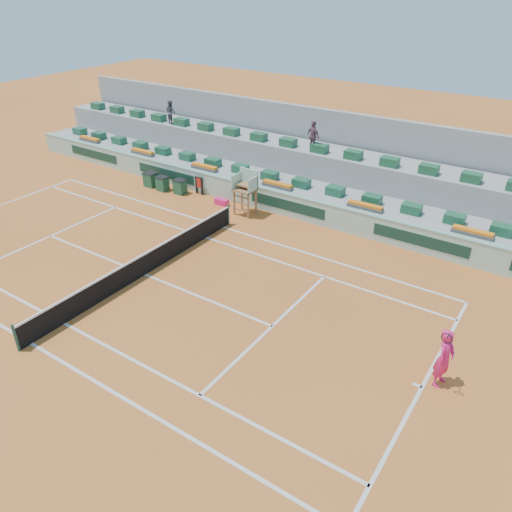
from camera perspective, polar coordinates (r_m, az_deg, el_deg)
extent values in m
plane|color=#AB5521|center=(21.72, -12.54, -2.08)|extent=(90.00, 90.00, 0.00)
cube|color=#999996|center=(28.93, 2.53, 8.17)|extent=(36.00, 4.00, 1.20)
cube|color=#999996|center=(29.98, 4.20, 10.33)|extent=(36.00, 2.40, 2.60)
cube|color=#999996|center=(31.04, 5.79, 12.68)|extent=(36.00, 0.40, 4.40)
cube|color=#EC1E6A|center=(27.73, -3.96, 6.19)|extent=(0.79, 0.35, 0.35)
imported|color=#484954|center=(34.04, -9.73, 15.91)|extent=(0.83, 0.71, 1.48)
imported|color=#754E5B|center=(28.19, 6.56, 13.47)|extent=(1.04, 0.74, 1.63)
cube|color=silver|center=(16.75, 18.45, -14.04)|extent=(0.12, 10.97, 0.01)
cube|color=silver|center=(19.15, -24.30, -9.10)|extent=(23.77, 0.12, 0.01)
cube|color=silver|center=(25.24, -3.75, 3.31)|extent=(23.77, 0.12, 0.01)
cube|color=silver|center=(19.68, -21.06, -7.21)|extent=(23.77, 0.12, 0.01)
cube|color=silver|center=(24.29, -5.71, 2.12)|extent=(23.77, 0.12, 0.01)
cube|color=silver|center=(26.30, -22.41, 2.14)|extent=(0.12, 8.23, 0.01)
cube|color=silver|center=(18.26, 1.88, -8.03)|extent=(0.12, 8.23, 0.01)
cube|color=silver|center=(21.72, -12.54, -2.07)|extent=(12.80, 0.12, 0.01)
cube|color=silver|center=(16.76, 17.95, -13.88)|extent=(0.30, 0.12, 0.01)
cube|color=black|center=(21.49, -12.67, -1.04)|extent=(0.03, 11.87, 0.92)
cube|color=white|center=(21.25, -12.82, 0.11)|extent=(0.06, 11.87, 0.07)
cylinder|color=#1F4838|center=(18.68, -25.77, -8.43)|extent=(0.10, 0.10, 1.10)
cylinder|color=#1F4838|center=(25.33, -3.17, 4.80)|extent=(0.10, 0.10, 1.10)
cube|color=#A2CBB4|center=(27.21, 0.08, 6.78)|extent=(36.00, 0.30, 1.20)
cube|color=#79A38F|center=(26.98, 0.08, 8.01)|extent=(36.00, 0.34, 0.06)
cube|color=#133428|center=(35.58, -18.07, 10.98)|extent=(4.40, 0.02, 0.56)
cube|color=#133428|center=(30.94, -10.27, 9.27)|extent=(4.40, 0.02, 0.56)
cube|color=#133428|center=(26.10, 3.55, 5.80)|extent=(4.40, 0.02, 0.56)
cube|color=#133428|center=(23.71, 18.22, 1.71)|extent=(4.40, 0.02, 0.56)
cube|color=brown|center=(26.34, -2.51, 6.12)|extent=(0.08, 0.08, 1.35)
cube|color=brown|center=(25.85, -0.89, 5.68)|extent=(0.08, 0.08, 1.35)
cube|color=brown|center=(26.85, -1.62, 6.61)|extent=(0.08, 0.08, 1.35)
cube|color=brown|center=(26.38, -0.02, 6.19)|extent=(0.08, 0.08, 1.35)
cube|color=brown|center=(26.08, -1.28, 7.60)|extent=(1.10, 0.90, 0.08)
cube|color=#A2CBB4|center=(26.18, -0.81, 8.89)|extent=(1.10, 0.08, 1.00)
cube|color=#A2CBB4|center=(26.23, -2.23, 8.56)|extent=(0.06, 0.90, 0.80)
cube|color=#A2CBB4|center=(25.67, -0.33, 8.10)|extent=(0.06, 0.90, 0.80)
cube|color=brown|center=(26.06, -1.16, 8.16)|extent=(0.80, 0.60, 0.08)
cube|color=brown|center=(26.22, -1.70, 5.25)|extent=(0.90, 0.08, 0.06)
cube|color=brown|center=(26.06, -1.71, 6.05)|extent=(0.90, 0.08, 0.06)
cube|color=brown|center=(25.92, -1.72, 6.76)|extent=(0.90, 0.08, 0.06)
cube|color=#1B5234|center=(38.52, -19.49, 13.31)|extent=(0.90, 0.60, 0.44)
cube|color=#1B5234|center=(36.98, -17.52, 13.00)|extent=(0.90, 0.60, 0.44)
cube|color=#1B5234|center=(35.49, -15.38, 12.64)|extent=(0.90, 0.60, 0.44)
cube|color=#1B5234|center=(34.05, -13.07, 12.23)|extent=(0.90, 0.60, 0.44)
cube|color=#1B5234|center=(32.68, -10.57, 11.76)|extent=(0.90, 0.60, 0.44)
cube|color=#1B5234|center=(31.36, -7.87, 11.23)|extent=(0.90, 0.60, 0.44)
cube|color=#1B5234|center=(30.13, -4.95, 10.63)|extent=(0.90, 0.60, 0.44)
cube|color=#1B5234|center=(28.98, -1.80, 9.95)|extent=(0.90, 0.60, 0.44)
cube|color=#1B5234|center=(27.93, 1.59, 9.18)|extent=(0.90, 0.60, 0.44)
cube|color=#1B5234|center=(26.98, 5.21, 8.32)|extent=(0.90, 0.60, 0.44)
cube|color=#1B5234|center=(26.15, 9.05, 7.37)|extent=(0.90, 0.60, 0.44)
cube|color=#1B5234|center=(25.45, 13.11, 6.32)|extent=(0.90, 0.60, 0.44)
cube|color=#1B5234|center=(24.90, 17.36, 5.18)|extent=(0.90, 0.60, 0.44)
cube|color=#1B5234|center=(24.49, 21.75, 3.97)|extent=(0.90, 0.60, 0.44)
cube|color=#1B5234|center=(24.25, 26.25, 2.71)|extent=(0.90, 0.60, 0.44)
cube|color=#1B5234|center=(39.32, -17.62, 16.04)|extent=(0.90, 0.60, 0.44)
cube|color=#1B5234|center=(37.82, -15.60, 15.83)|extent=(0.90, 0.60, 0.44)
cube|color=#1B5234|center=(36.36, -13.41, 15.57)|extent=(0.90, 0.60, 0.44)
cube|color=#1B5234|center=(34.96, -11.06, 15.27)|extent=(0.90, 0.60, 0.44)
cube|color=#1B5234|center=(33.62, -8.51, 14.92)|extent=(0.90, 0.60, 0.44)
cube|color=#1B5234|center=(32.34, -5.77, 14.51)|extent=(0.90, 0.60, 0.44)
cube|color=#1B5234|center=(31.15, -2.83, 14.04)|extent=(0.90, 0.60, 0.44)
cube|color=#1B5234|center=(30.04, 0.33, 13.48)|extent=(0.90, 0.60, 0.44)
cube|color=#1B5234|center=(29.02, 3.70, 12.84)|extent=(0.90, 0.60, 0.44)
cube|color=#1B5234|center=(28.11, 7.28, 12.11)|extent=(0.90, 0.60, 0.44)
cube|color=#1B5234|center=(27.32, 11.07, 11.29)|extent=(0.90, 0.60, 0.44)
cube|color=#1B5234|center=(26.65, 15.03, 10.37)|extent=(0.90, 0.60, 0.44)
cube|color=#1B5234|center=(26.12, 19.16, 9.35)|extent=(0.90, 0.60, 0.44)
cube|color=#1B5234|center=(25.74, 23.40, 8.25)|extent=(0.90, 0.60, 0.44)
cube|color=#515151|center=(36.55, -18.45, 12.43)|extent=(1.80, 0.36, 0.16)
cube|color=orange|center=(36.51, -18.48, 12.64)|extent=(1.70, 0.32, 0.12)
cube|color=#515151|center=(32.87, -12.81, 11.38)|extent=(1.80, 0.36, 0.16)
cube|color=orange|center=(32.83, -12.84, 11.62)|extent=(1.70, 0.32, 0.12)
cube|color=#515151|center=(29.59, -5.91, 9.94)|extent=(1.80, 0.36, 0.16)
cube|color=orange|center=(29.55, -5.92, 10.20)|extent=(1.70, 0.32, 0.12)
cube|color=#515151|center=(26.85, 2.47, 7.99)|extent=(1.80, 0.36, 0.16)
cube|color=orange|center=(26.80, 2.48, 8.27)|extent=(1.70, 0.32, 0.12)
cube|color=#515151|center=(24.82, 12.37, 5.44)|extent=(1.80, 0.36, 0.16)
cube|color=orange|center=(24.76, 12.40, 5.73)|extent=(1.70, 0.32, 0.12)
cube|color=#515151|center=(23.68, 23.50, 2.35)|extent=(1.80, 0.36, 0.16)
cube|color=orange|center=(23.63, 23.57, 2.65)|extent=(1.70, 0.32, 0.12)
cube|color=#184930|center=(29.41, -8.67, 7.80)|extent=(0.64, 0.55, 0.80)
cube|color=black|center=(29.26, -8.74, 8.56)|extent=(0.68, 0.59, 0.04)
cube|color=#184930|center=(30.05, -10.65, 8.10)|extent=(0.62, 0.53, 0.80)
cube|color=black|center=(29.90, -10.72, 8.85)|extent=(0.65, 0.56, 0.04)
cube|color=#184930|center=(30.82, -11.96, 8.52)|extent=(0.70, 0.60, 0.80)
cube|color=black|center=(30.67, -12.04, 9.25)|extent=(0.74, 0.64, 0.04)
cube|color=black|center=(29.28, -6.81, 8.04)|extent=(0.09, 0.09, 1.00)
cube|color=black|center=(29.04, -6.20, 7.89)|extent=(0.09, 0.09, 1.00)
cube|color=black|center=(28.98, -6.56, 8.88)|extent=(0.55, 0.07, 0.06)
cube|color=red|center=(29.07, -6.55, 8.32)|extent=(0.40, 0.04, 0.56)
imported|color=#EC1E6A|center=(16.43, 20.74, -10.84)|extent=(0.61, 0.81, 2.02)
cylinder|color=black|center=(15.57, 21.12, -8.52)|extent=(0.03, 0.35, 0.09)
torus|color=black|center=(15.35, 20.95, -8.75)|extent=(0.31, 0.08, 0.31)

